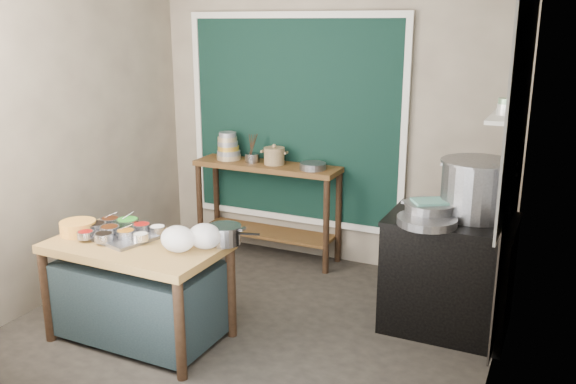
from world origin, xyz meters
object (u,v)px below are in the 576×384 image
at_px(ceramic_crock, 274,157).
at_px(saucepan, 224,234).
at_px(yellow_basin, 78,228).
at_px(stock_pot, 476,189).
at_px(stove_block, 448,275).
at_px(condiment_tray, 120,235).
at_px(prep_table, 139,291).
at_px(back_counter, 268,210).
at_px(steamer, 429,211).
at_px(utensil_cup, 252,158).

bearing_deg(ceramic_crock, saucepan, -76.00).
height_order(yellow_basin, stock_pot, stock_pot).
bearing_deg(stove_block, condiment_tray, -153.63).
height_order(prep_table, stock_pot, stock_pot).
height_order(stove_block, ceramic_crock, ceramic_crock).
xyz_separation_m(back_counter, stock_pot, (2.04, -0.64, 0.62)).
distance_m(prep_table, ceramic_crock, 1.99).
bearing_deg(steamer, stock_pot, 32.74).
height_order(saucepan, utensil_cup, utensil_cup).
height_order(saucepan, ceramic_crock, ceramic_crock).
height_order(prep_table, steamer, steamer).
xyz_separation_m(stove_block, yellow_basin, (-2.50, -1.17, 0.38)).
height_order(prep_table, yellow_basin, yellow_basin).
distance_m(yellow_basin, utensil_cup, 1.95).
bearing_deg(steamer, ceramic_crock, 153.49).
relative_size(stove_block, utensil_cup, 6.28).
xyz_separation_m(prep_table, condiment_tray, (-0.19, 0.05, 0.39)).
bearing_deg(ceramic_crock, stove_block, -21.84).
xyz_separation_m(stove_block, ceramic_crock, (-1.82, 0.73, 0.60)).
height_order(stove_block, condiment_tray, stove_block).
relative_size(back_counter, stock_pot, 2.66).
relative_size(prep_table, stock_pot, 2.30).
bearing_deg(prep_table, yellow_basin, -175.80).
relative_size(saucepan, utensil_cup, 1.73).
height_order(saucepan, steamer, steamer).
relative_size(stove_block, steamer, 2.39).
xyz_separation_m(saucepan, utensil_cup, (-0.64, 1.61, 0.18)).
distance_m(condiment_tray, steamer, 2.27).
height_order(utensil_cup, stock_pot, stock_pot).
relative_size(ceramic_crock, stock_pot, 0.39).
xyz_separation_m(condiment_tray, utensil_cup, (0.13, 1.81, 0.23)).
bearing_deg(condiment_tray, back_counter, 80.97).
bearing_deg(ceramic_crock, condiment_tray, -101.41).
relative_size(yellow_basin, stock_pot, 0.48).
bearing_deg(stove_block, prep_table, -150.32).
xyz_separation_m(utensil_cup, ceramic_crock, (0.23, 0.01, 0.03)).
bearing_deg(utensil_cup, steamer, -23.44).
bearing_deg(back_counter, stock_pot, -17.49).
bearing_deg(condiment_tray, saucepan, 14.74).
bearing_deg(steamer, yellow_basin, -155.54).
relative_size(stove_block, stock_pot, 1.65).
xyz_separation_m(prep_table, yellow_basin, (-0.50, -0.03, 0.43)).
bearing_deg(prep_table, back_counter, 87.68).
relative_size(condiment_tray, stock_pot, 0.97).
bearing_deg(prep_table, steamer, 30.09).
xyz_separation_m(yellow_basin, stock_pot, (2.64, 1.26, 0.29)).
relative_size(condiment_tray, saucepan, 2.14).
bearing_deg(steamer, stove_block, 33.45).
xyz_separation_m(prep_table, stove_block, (2.00, 1.14, 0.05)).
bearing_deg(utensil_cup, stock_pot, -16.14).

